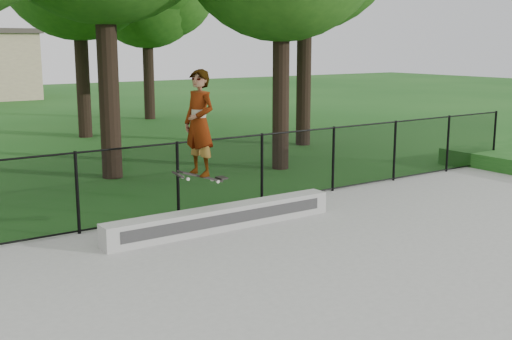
# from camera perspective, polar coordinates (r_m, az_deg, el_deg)

# --- Properties ---
(ground) EXTENTS (100.00, 100.00, 0.00)m
(ground) POSITION_cam_1_polar(r_m,az_deg,el_deg) (9.76, 21.17, -10.05)
(ground) COLOR #184C15
(ground) RESTS_ON ground
(concrete_slab) EXTENTS (14.00, 12.00, 0.06)m
(concrete_slab) POSITION_cam_1_polar(r_m,az_deg,el_deg) (9.75, 21.18, -9.88)
(concrete_slab) COLOR gray
(concrete_slab) RESTS_ON ground
(grind_ledge) EXTENTS (4.63, 0.40, 0.42)m
(grind_ledge) POSITION_cam_1_polar(r_m,az_deg,el_deg) (11.80, -2.98, -4.25)
(grind_ledge) COLOR #9F9F9A
(grind_ledge) RESTS_ON concrete_slab
(skater_airborne) EXTENTS (0.81, 0.75, 2.05)m
(skater_airborne) POSITION_cam_1_polar(r_m,az_deg,el_deg) (11.17, -5.06, 4.05)
(skater_airborne) COLOR black
(skater_airborne) RESTS_ON ground
(chainlink_fence) EXTENTS (16.06, 0.06, 1.50)m
(chainlink_fence) POSITION_cam_1_polar(r_m,az_deg,el_deg) (13.57, 0.53, 0.15)
(chainlink_fence) COLOR black
(chainlink_fence) RESTS_ON concrete_slab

